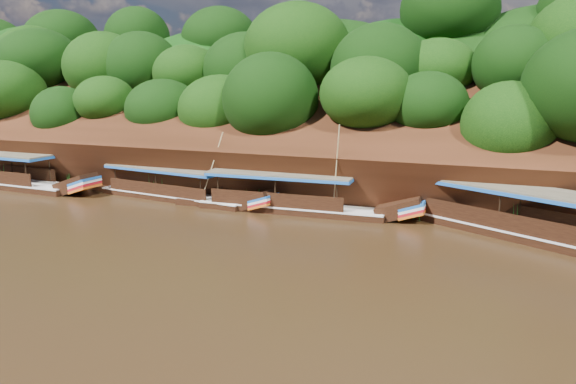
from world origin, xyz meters
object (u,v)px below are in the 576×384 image
at_px(boat_2, 181,193).
at_px(boat_3, 15,180).
at_px(boat_0, 540,230).
at_px(boat_1, 303,204).

height_order(boat_2, boat_3, boat_2).
relative_size(boat_0, boat_2, 1.09).
bearing_deg(boat_2, boat_1, 6.58).
height_order(boat_0, boat_2, boat_0).
bearing_deg(boat_2, boat_3, -168.47).
distance_m(boat_0, boat_1, 14.07).
xyz_separation_m(boat_2, boat_3, (-14.73, -0.98, 0.10)).
height_order(boat_0, boat_1, boat_0).
bearing_deg(boat_0, boat_3, -152.77).
xyz_separation_m(boat_0, boat_3, (-38.03, 0.63, -0.00)).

